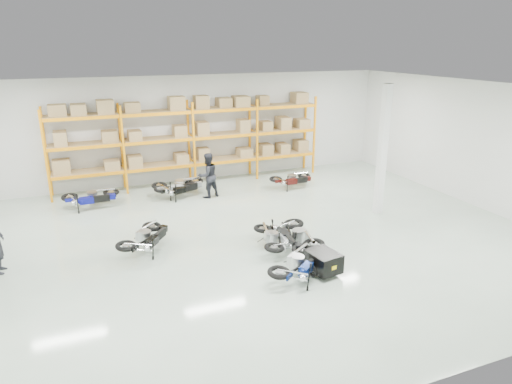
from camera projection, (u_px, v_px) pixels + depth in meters
name	position (u px, v px, depth m)	size (l,w,h in m)	color
room	(245.00, 170.00, 13.28)	(18.00, 18.00, 18.00)	#B4C9B5
pallet_rack	(191.00, 131.00, 18.97)	(11.28, 0.98, 3.62)	orange
structural_column	(382.00, 151.00, 15.56)	(0.25, 0.25, 4.50)	white
moto_blue_centre	(299.00, 259.00, 11.59)	(0.77, 1.73, 1.06)	#07174D
moto_silver_left	(275.00, 234.00, 13.16)	(0.73, 1.65, 1.01)	#B4B6BB
moto_black_far_left	(146.00, 234.00, 13.14)	(0.77, 1.74, 1.06)	black
moto_touring_right	(296.00, 231.00, 13.20)	(0.83, 1.86, 1.14)	black
trailer	(323.00, 261.00, 11.86)	(0.82, 1.48, 0.60)	black
moto_back_a	(91.00, 194.00, 16.56)	(0.77, 1.74, 1.06)	navy
moto_back_b	(179.00, 182.00, 17.88)	(0.79, 1.79, 1.09)	#A3A9AD
moto_back_c	(180.00, 185.00, 17.72)	(0.74, 1.67, 1.02)	black
moto_back_d	(292.00, 177.00, 18.86)	(0.71, 1.59, 0.97)	#410E0D
person_back	(208.00, 175.00, 17.61)	(0.86, 0.67, 1.76)	black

